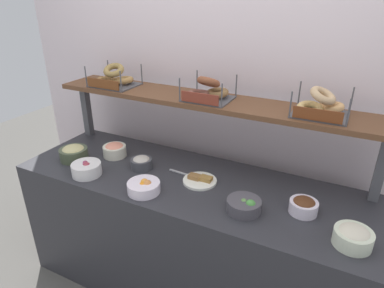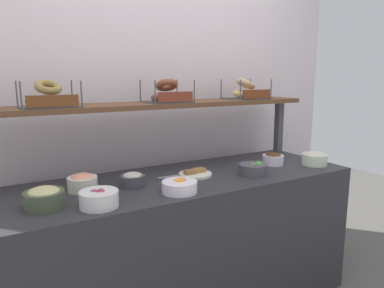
# 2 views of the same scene
# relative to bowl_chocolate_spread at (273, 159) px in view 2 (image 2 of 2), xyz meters

# --- Properties ---
(back_wall) EXTENTS (3.31, 0.06, 2.40)m
(back_wall) POSITION_rel_bowl_chocolate_spread_xyz_m (-0.68, 0.57, 0.31)
(back_wall) COLOR silver
(back_wall) RESTS_ON ground_plane
(deli_counter) EXTENTS (2.11, 0.70, 0.85)m
(deli_counter) POSITION_rel_bowl_chocolate_spread_xyz_m (-0.68, 0.02, -0.47)
(deli_counter) COLOR #2D2D33
(deli_counter) RESTS_ON ground_plane
(shelf_riser_right) EXTENTS (0.05, 0.05, 0.40)m
(shelf_riser_right) POSITION_rel_bowl_chocolate_spread_xyz_m (0.32, 0.29, 0.16)
(shelf_riser_right) COLOR #4C4C51
(shelf_riser_right) RESTS_ON deli_counter
(upper_shelf) EXTENTS (2.07, 0.32, 0.03)m
(upper_shelf) POSITION_rel_bowl_chocolate_spread_xyz_m (-0.68, 0.29, 0.37)
(upper_shelf) COLOR brown
(upper_shelf) RESTS_ON shelf_riser_left
(bowl_chocolate_spread) EXTENTS (0.14, 0.14, 0.08)m
(bowl_chocolate_spread) POSITION_rel_bowl_chocolate_spread_xyz_m (0.00, 0.00, 0.00)
(bowl_chocolate_spread) COLOR white
(bowl_chocolate_spread) RESTS_ON deli_counter
(bowl_fruit_salad) EXTENTS (0.18, 0.18, 0.08)m
(bowl_fruit_salad) POSITION_rel_bowl_chocolate_spread_xyz_m (-0.83, -0.20, -0.01)
(bowl_fruit_salad) COLOR white
(bowl_fruit_salad) RESTS_ON deli_counter
(bowl_lox_spread) EXTENTS (0.15, 0.15, 0.09)m
(bowl_lox_spread) POSITION_rel_bowl_chocolate_spread_xyz_m (-1.26, 0.08, 0.01)
(bowl_lox_spread) COLOR silver
(bowl_lox_spread) RESTS_ON deli_counter
(bowl_veggie_mix) EXTENTS (0.18, 0.18, 0.08)m
(bowl_veggie_mix) POSITION_rel_bowl_chocolate_spread_xyz_m (-0.27, -0.12, -0.01)
(bowl_veggie_mix) COLOR #4B474E
(bowl_veggie_mix) RESTS_ON deli_counter
(bowl_beet_salad) EXTENTS (0.18, 0.18, 0.09)m
(bowl_beet_salad) POSITION_rel_bowl_chocolate_spread_xyz_m (-1.25, -0.20, -0.00)
(bowl_beet_salad) COLOR white
(bowl_beet_salad) RESTS_ON deli_counter
(bowl_potato_salad) EXTENTS (0.17, 0.17, 0.09)m
(bowl_potato_salad) POSITION_rel_bowl_chocolate_spread_xyz_m (0.24, -0.15, 0.00)
(bowl_potato_salad) COLOR silver
(bowl_potato_salad) RESTS_ON deli_counter
(bowl_hummus) EXTENTS (0.18, 0.18, 0.10)m
(bowl_hummus) POSITION_rel_bowl_chocolate_spread_xyz_m (-1.47, -0.09, 0.01)
(bowl_hummus) COLOR #47523A
(bowl_hummus) RESTS_ON deli_counter
(bowl_tuna_salad) EXTENTS (0.14, 0.14, 0.08)m
(bowl_tuna_salad) POSITION_rel_bowl_chocolate_spread_xyz_m (-1.00, 0.02, -0.00)
(bowl_tuna_salad) COLOR #424349
(bowl_tuna_salad) RESTS_ON deli_counter
(serving_plate_white) EXTENTS (0.20, 0.20, 0.04)m
(serving_plate_white) POSITION_rel_bowl_chocolate_spread_xyz_m (-0.60, 0.03, -0.03)
(serving_plate_white) COLOR white
(serving_plate_white) RESTS_ON deli_counter
(serving_spoon_near_plate) EXTENTS (0.18, 0.03, 0.01)m
(serving_spoon_near_plate) POSITION_rel_bowl_chocolate_spread_xyz_m (-0.70, 0.06, -0.03)
(serving_spoon_near_plate) COLOR #B7B7BC
(serving_spoon_near_plate) RESTS_ON deli_counter
(bagel_basket_everything) EXTENTS (0.30, 0.25, 0.15)m
(bagel_basket_everything) POSITION_rel_bowl_chocolate_spread_xyz_m (-1.37, 0.27, 0.44)
(bagel_basket_everything) COLOR #4C4C51
(bagel_basket_everything) RESTS_ON upper_shelf
(bagel_basket_cinnamon_raisin) EXTENTS (0.27, 0.25, 0.15)m
(bagel_basket_cinnamon_raisin) POSITION_rel_bowl_chocolate_spread_xyz_m (-0.66, 0.27, 0.44)
(bagel_basket_cinnamon_raisin) COLOR #4C4C51
(bagel_basket_cinnamon_raisin) RESTS_ON upper_shelf
(bagel_basket_plain) EXTENTS (0.28, 0.24, 0.15)m
(bagel_basket_plain) POSITION_rel_bowl_chocolate_spread_xyz_m (-0.02, 0.28, 0.44)
(bagel_basket_plain) COLOR #4C4C51
(bagel_basket_plain) RESTS_ON upper_shelf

